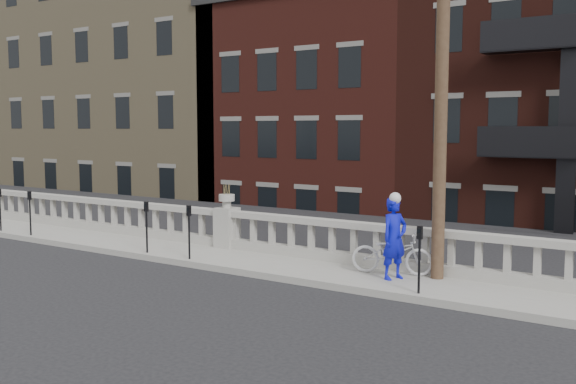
# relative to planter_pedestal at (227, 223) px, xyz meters

# --- Properties ---
(ground) EXTENTS (120.00, 120.00, 0.00)m
(ground) POSITION_rel_planter_pedestal_xyz_m (0.00, -3.95, -0.83)
(ground) COLOR black
(ground) RESTS_ON ground
(sidewalk) EXTENTS (32.00, 2.20, 0.15)m
(sidewalk) POSITION_rel_planter_pedestal_xyz_m (0.00, -0.95, -0.76)
(sidewalk) COLOR gray
(sidewalk) RESTS_ON ground
(balustrade) EXTENTS (28.00, 0.34, 1.03)m
(balustrade) POSITION_rel_planter_pedestal_xyz_m (0.00, 0.00, -0.19)
(balustrade) COLOR gray
(balustrade) RESTS_ON sidewalk
(planter_pedestal) EXTENTS (0.55, 0.55, 1.76)m
(planter_pedestal) POSITION_rel_planter_pedestal_xyz_m (0.00, 0.00, 0.00)
(planter_pedestal) COLOR gray
(planter_pedestal) RESTS_ON sidewalk
(lower_level) EXTENTS (80.00, 44.00, 20.80)m
(lower_level) POSITION_rel_planter_pedestal_xyz_m (0.56, 19.09, 1.80)
(lower_level) COLOR #605E59
(lower_level) RESTS_ON ground
(utility_pole) EXTENTS (1.60, 0.28, 10.00)m
(utility_pole) POSITION_rel_planter_pedestal_xyz_m (6.20, -0.35, 4.41)
(utility_pole) COLOR #422D1E
(utility_pole) RESTS_ON sidewalk
(parking_meter_a) EXTENTS (0.10, 0.09, 1.36)m
(parking_meter_a) POSITION_rel_planter_pedestal_xyz_m (-7.87, -1.80, 0.17)
(parking_meter_a) COLOR black
(parking_meter_a) RESTS_ON sidewalk
(parking_meter_b) EXTENTS (0.10, 0.09, 1.36)m
(parking_meter_b) POSITION_rel_planter_pedestal_xyz_m (-6.30, -1.80, 0.17)
(parking_meter_b) COLOR black
(parking_meter_b) RESTS_ON sidewalk
(parking_meter_c) EXTENTS (0.10, 0.09, 1.36)m
(parking_meter_c) POSITION_rel_planter_pedestal_xyz_m (-1.27, -1.80, 0.17)
(parking_meter_c) COLOR black
(parking_meter_c) RESTS_ON sidewalk
(parking_meter_d) EXTENTS (0.10, 0.09, 1.36)m
(parking_meter_d) POSITION_rel_planter_pedestal_xyz_m (0.23, -1.80, 0.17)
(parking_meter_d) COLOR black
(parking_meter_d) RESTS_ON sidewalk
(parking_meter_e) EXTENTS (0.10, 0.09, 1.36)m
(parking_meter_e) POSITION_rel_planter_pedestal_xyz_m (6.36, -1.80, 0.17)
(parking_meter_e) COLOR black
(parking_meter_e) RESTS_ON sidewalk
(bicycle) EXTENTS (1.94, 1.10, 0.97)m
(bicycle) POSITION_rel_planter_pedestal_xyz_m (5.19, -0.52, -0.20)
(bicycle) COLOR silver
(bicycle) RESTS_ON sidewalk
(cyclist) EXTENTS (0.65, 0.77, 1.80)m
(cyclist) POSITION_rel_planter_pedestal_xyz_m (5.43, -0.93, 0.22)
(cyclist) COLOR #0C11BF
(cyclist) RESTS_ON sidewalk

